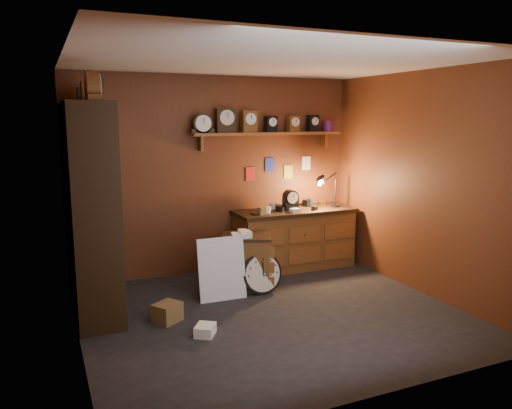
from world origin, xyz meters
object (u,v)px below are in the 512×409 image
Objects in this scene: low_cabinet at (247,259)px; shelving_unit at (87,200)px; big_round_clock at (262,273)px; workbench at (294,235)px.

shelving_unit is at bearing -159.20° from low_cabinet.
shelving_unit reaches higher than big_round_clock.
workbench is 2.25× the size of low_cabinet.
low_cabinet is (-0.97, -0.54, -0.10)m from workbench.
big_round_clock is (0.09, -0.26, -0.12)m from low_cabinet.
shelving_unit is 1.48× the size of workbench.
shelving_unit is at bearing 170.99° from big_round_clock.
low_cabinet is 1.51× the size of big_round_clock.
shelving_unit is at bearing -170.13° from workbench.
shelving_unit is 2.07m from low_cabinet.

